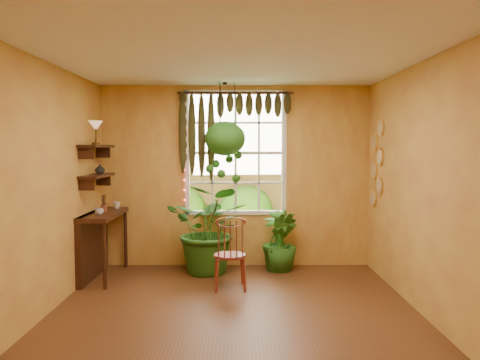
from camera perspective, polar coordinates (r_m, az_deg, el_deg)
The scene contains 23 objects.
floor at distance 5.06m, azimuth -0.70°, elevation -16.65°, with size 4.50×4.50×0.00m, color #573118.
ceiling at distance 4.82m, azimuth -0.73°, elevation 14.95°, with size 4.50×4.50×0.00m, color white.
wall_back at distance 7.00m, azimuth -0.54°, elevation 0.44°, with size 4.00×4.00×0.00m, color gold.
wall_left at distance 5.18m, azimuth -23.45°, elevation -1.14°, with size 4.50×4.50×0.00m, color gold.
wall_right at distance 5.14m, azimuth 22.18°, elevation -1.14°, with size 4.50×4.50×0.00m, color gold.
window at distance 7.02m, azimuth -0.54°, elevation 3.31°, with size 1.52×0.10×1.86m.
valance_vine at distance 6.91m, azimuth -1.26°, elevation 8.09°, with size 1.70×0.12×1.10m.
string_lights at distance 6.97m, azimuth -6.82°, elevation 3.69°, with size 0.03×0.03×1.54m, color #FF2633, non-canonical shape.
wall_plates at distance 6.81m, azimuth 16.34°, elevation 1.87°, with size 0.04×0.32×1.10m, color #F9F2CB, non-canonical shape.
counter_ledge at distance 6.74m, azimuth -17.14°, elevation -6.71°, with size 0.40×1.20×0.90m.
shelf_lower at distance 6.63m, azimuth -17.01°, elevation 0.50°, with size 0.25×0.90×0.04m, color #351A0E.
shelf_upper at distance 6.62m, azimuth -17.08°, elevation 3.96°, with size 0.25×0.90×0.04m, color #351A0E.
backyard at distance 11.62m, azimuth 0.78°, elevation 1.53°, with size 14.00×10.00×12.00m.
windsor_chair at distance 5.97m, azimuth -1.24°, elevation -10.28°, with size 0.43×0.46×1.08m.
potted_plant_left at distance 6.65m, azimuth -3.59°, elevation -5.98°, with size 1.14×0.99×1.27m, color #1C4412.
potted_plant_mid at distance 6.81m, azimuth 4.75°, elevation -7.48°, with size 0.47×0.38×0.86m, color #1C4412.
potted_plant_right at distance 6.84m, azimuth 4.89°, elevation -7.38°, with size 0.49×0.49×0.87m, color #1C4412.
hanging_basket at distance 6.65m, azimuth -1.84°, elevation 4.59°, with size 0.57×0.57×1.43m.
cup_a at distance 6.39m, azimuth -16.79°, elevation -3.73°, with size 0.11×0.11×0.09m, color silver.
cup_b at distance 7.00m, azimuth -14.81°, elevation -2.98°, with size 0.11×0.11×0.10m, color beige.
brush_jar at distance 6.66m, azimuth -16.28°, elevation -2.76°, with size 0.08×0.08×0.30m.
shelf_vase at distance 6.73m, azimuth -16.71°, elevation 1.30°, with size 0.13×0.13×0.14m, color #B2AD99.
tiffany_lamp at distance 6.55m, azimuth -17.18°, elevation 6.17°, with size 0.19×0.19×0.32m.
Camera 1 is at (0.04, -4.74, 1.78)m, focal length 35.00 mm.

